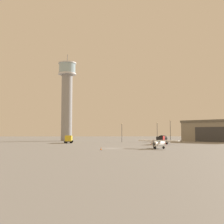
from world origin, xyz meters
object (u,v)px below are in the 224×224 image
at_px(light_post_west, 157,130).
at_px(traffic_cone_near_left, 101,149).
at_px(truck_fuel_tanker_black, 162,139).
at_px(truck_box_yellow, 69,139).
at_px(control_tower, 67,95).
at_px(airplane_white, 159,143).
at_px(light_post_east, 122,131).
at_px(light_post_centre, 170,129).

distance_m(light_post_west, traffic_cone_near_left, 55.87).
height_order(truck_fuel_tanker_black, truck_box_yellow, truck_fuel_tanker_black).
bearing_deg(control_tower, truck_box_yellow, -81.87).
xyz_separation_m(airplane_white, truck_box_yellow, (-25.39, 35.90, 0.16)).
distance_m(airplane_white, truck_box_yellow, 43.97).
bearing_deg(airplane_white, truck_box_yellow, -110.43).
relative_size(light_post_east, traffic_cone_near_left, 10.83).
height_order(control_tower, traffic_cone_near_left, control_tower).
bearing_deg(airplane_white, truck_fuel_tanker_black, -161.17).
bearing_deg(light_post_centre, control_tower, 169.70).
distance_m(truck_box_yellow, light_post_west, 36.65).
bearing_deg(traffic_cone_near_left, truck_box_yellow, 105.49).
xyz_separation_m(control_tower, light_post_west, (38.87, -16.13, -16.26)).
xyz_separation_m(light_post_east, traffic_cone_near_left, (-9.14, -48.37, -4.30)).
relative_size(truck_box_yellow, light_post_west, 0.88).
relative_size(truck_fuel_tanker_black, truck_box_yellow, 0.94).
relative_size(airplane_white, traffic_cone_near_left, 12.94).
relative_size(control_tower, airplane_white, 4.41).
height_order(airplane_white, light_post_west, light_post_west).
bearing_deg(light_post_east, truck_box_yellow, -159.14).
distance_m(light_post_east, traffic_cone_near_left, 49.41).
height_order(control_tower, truck_fuel_tanker_black, control_tower).
xyz_separation_m(truck_fuel_tanker_black, light_post_centre, (11.19, 30.79, 3.95)).
xyz_separation_m(airplane_white, traffic_cone_near_left, (-14.14, -4.69, -1.05)).
xyz_separation_m(truck_box_yellow, traffic_cone_near_left, (11.25, -40.60, -1.21)).
height_order(truck_box_yellow, light_post_west, light_post_west).
xyz_separation_m(truck_box_yellow, light_post_east, (20.39, 7.77, 3.09)).
bearing_deg(traffic_cone_near_left, light_post_west, 64.54).
relative_size(truck_box_yellow, light_post_centre, 0.75).
distance_m(truck_fuel_tanker_black, light_post_east, 24.18).
xyz_separation_m(truck_fuel_tanker_black, light_post_east, (-11.22, 21.21, 2.99)).
relative_size(truck_fuel_tanker_black, light_post_west, 0.82).
bearing_deg(light_post_east, control_tower, 143.16).
bearing_deg(light_post_west, traffic_cone_near_left, -115.46).
bearing_deg(light_post_centre, light_post_east, -156.85).
relative_size(airplane_white, truck_box_yellow, 1.29).
distance_m(control_tower, truck_box_yellow, 32.60).
bearing_deg(truck_box_yellow, truck_fuel_tanker_black, 65.52).
relative_size(light_post_centre, traffic_cone_near_left, 13.39).
bearing_deg(traffic_cone_near_left, airplane_white, 18.36).
bearing_deg(truck_fuel_tanker_black, truck_box_yellow, -87.00).
height_order(truck_fuel_tanker_black, light_post_west, light_post_west).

